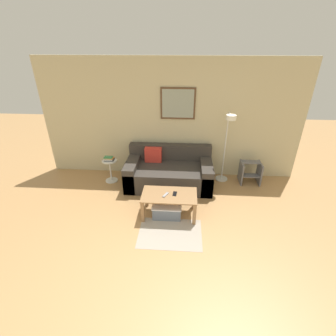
{
  "coord_description": "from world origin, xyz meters",
  "views": [
    {
      "loc": [
        0.31,
        -1.8,
        2.81
      ],
      "look_at": [
        0.05,
        1.9,
        0.85
      ],
      "focal_mm": 26.0,
      "sensor_mm": 36.0,
      "label": 1
    }
  ],
  "objects_px": {
    "side_table": "(110,169)",
    "remote_control": "(166,195)",
    "couch": "(169,172)",
    "cell_phone": "(175,194)",
    "storage_bin": "(167,209)",
    "book_stack": "(109,159)",
    "coffee_table": "(169,198)",
    "step_stool": "(250,172)",
    "floor_lamp": "(227,140)"
  },
  "relations": [
    {
      "from": "remote_control",
      "to": "step_stool",
      "type": "height_order",
      "value": "step_stool"
    },
    {
      "from": "floor_lamp",
      "to": "side_table",
      "type": "bearing_deg",
      "value": -177.83
    },
    {
      "from": "floor_lamp",
      "to": "book_stack",
      "type": "bearing_deg",
      "value": -178.12
    },
    {
      "from": "coffee_table",
      "to": "remote_control",
      "type": "xyz_separation_m",
      "value": [
        -0.06,
        -0.03,
        0.09
      ]
    },
    {
      "from": "floor_lamp",
      "to": "side_table",
      "type": "xyz_separation_m",
      "value": [
        -2.47,
        -0.09,
        -0.71
      ]
    },
    {
      "from": "storage_bin",
      "to": "remote_control",
      "type": "height_order",
      "value": "remote_control"
    },
    {
      "from": "coffee_table",
      "to": "side_table",
      "type": "height_order",
      "value": "side_table"
    },
    {
      "from": "side_table",
      "to": "step_stool",
      "type": "xyz_separation_m",
      "value": [
        3.06,
        0.16,
        -0.05
      ]
    },
    {
      "from": "cell_phone",
      "to": "storage_bin",
      "type": "bearing_deg",
      "value": -160.93
    },
    {
      "from": "book_stack",
      "to": "remote_control",
      "type": "distance_m",
      "value": 1.75
    },
    {
      "from": "side_table",
      "to": "cell_phone",
      "type": "bearing_deg",
      "value": -36.29
    },
    {
      "from": "coffee_table",
      "to": "storage_bin",
      "type": "bearing_deg",
      "value": -161.64
    },
    {
      "from": "coffee_table",
      "to": "side_table",
      "type": "xyz_separation_m",
      "value": [
        -1.37,
        1.1,
        -0.05
      ]
    },
    {
      "from": "book_stack",
      "to": "side_table",
      "type": "bearing_deg",
      "value": -54.83
    },
    {
      "from": "couch",
      "to": "book_stack",
      "type": "relative_size",
      "value": 8.29
    },
    {
      "from": "side_table",
      "to": "step_stool",
      "type": "distance_m",
      "value": 3.07
    },
    {
      "from": "side_table",
      "to": "coffee_table",
      "type": "bearing_deg",
      "value": -38.68
    },
    {
      "from": "floor_lamp",
      "to": "step_stool",
      "type": "distance_m",
      "value": 0.96
    },
    {
      "from": "storage_bin",
      "to": "cell_phone",
      "type": "relative_size",
      "value": 3.69
    },
    {
      "from": "side_table",
      "to": "step_stool",
      "type": "relative_size",
      "value": 1.07
    },
    {
      "from": "couch",
      "to": "side_table",
      "type": "height_order",
      "value": "couch"
    },
    {
      "from": "cell_phone",
      "to": "couch",
      "type": "bearing_deg",
      "value": 103.58
    },
    {
      "from": "floor_lamp",
      "to": "book_stack",
      "type": "relative_size",
      "value": 7.16
    },
    {
      "from": "book_stack",
      "to": "remote_control",
      "type": "bearing_deg",
      "value": -40.9
    },
    {
      "from": "storage_bin",
      "to": "step_stool",
      "type": "bearing_deg",
      "value": 36.39
    },
    {
      "from": "step_stool",
      "to": "remote_control",
      "type": "bearing_deg",
      "value": -143.55
    },
    {
      "from": "floor_lamp",
      "to": "remote_control",
      "type": "xyz_separation_m",
      "value": [
        -1.16,
        -1.23,
        -0.57
      ]
    },
    {
      "from": "step_stool",
      "to": "side_table",
      "type": "bearing_deg",
      "value": -176.99
    },
    {
      "from": "book_stack",
      "to": "cell_phone",
      "type": "height_order",
      "value": "book_stack"
    },
    {
      "from": "couch",
      "to": "step_stool",
      "type": "bearing_deg",
      "value": 5.92
    },
    {
      "from": "couch",
      "to": "cell_phone",
      "type": "height_order",
      "value": "couch"
    },
    {
      "from": "book_stack",
      "to": "step_stool",
      "type": "height_order",
      "value": "book_stack"
    },
    {
      "from": "cell_phone",
      "to": "floor_lamp",
      "type": "bearing_deg",
      "value": 53.71
    },
    {
      "from": "coffee_table",
      "to": "remote_control",
      "type": "distance_m",
      "value": 0.12
    },
    {
      "from": "couch",
      "to": "cell_phone",
      "type": "xyz_separation_m",
      "value": [
        0.17,
        -1.06,
        0.16
      ]
    },
    {
      "from": "book_stack",
      "to": "couch",
      "type": "bearing_deg",
      "value": -1.52
    },
    {
      "from": "couch",
      "to": "floor_lamp",
      "type": "xyz_separation_m",
      "value": [
        1.18,
        0.12,
        0.73
      ]
    },
    {
      "from": "couch",
      "to": "remote_control",
      "type": "distance_m",
      "value": 1.12
    },
    {
      "from": "side_table",
      "to": "book_stack",
      "type": "distance_m",
      "value": 0.24
    },
    {
      "from": "couch",
      "to": "storage_bin",
      "type": "height_order",
      "value": "couch"
    },
    {
      "from": "couch",
      "to": "coffee_table",
      "type": "height_order",
      "value": "couch"
    },
    {
      "from": "couch",
      "to": "storage_bin",
      "type": "distance_m",
      "value": 1.1
    },
    {
      "from": "remote_control",
      "to": "coffee_table",
      "type": "bearing_deg",
      "value": 54.58
    },
    {
      "from": "floor_lamp",
      "to": "cell_phone",
      "type": "bearing_deg",
      "value": -130.67
    },
    {
      "from": "storage_bin",
      "to": "book_stack",
      "type": "distance_m",
      "value": 1.8
    },
    {
      "from": "step_stool",
      "to": "couch",
      "type": "bearing_deg",
      "value": -174.08
    },
    {
      "from": "floor_lamp",
      "to": "step_stool",
      "type": "xyz_separation_m",
      "value": [
        0.59,
        0.07,
        -0.76
      ]
    },
    {
      "from": "floor_lamp",
      "to": "remote_control",
      "type": "bearing_deg",
      "value": -133.45
    },
    {
      "from": "couch",
      "to": "cell_phone",
      "type": "distance_m",
      "value": 1.08
    },
    {
      "from": "side_table",
      "to": "remote_control",
      "type": "bearing_deg",
      "value": -40.77
    }
  ]
}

